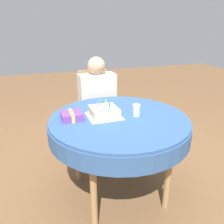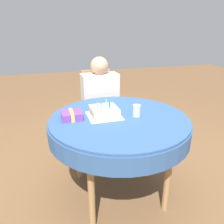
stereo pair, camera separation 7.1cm
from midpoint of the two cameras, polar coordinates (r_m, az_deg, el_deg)
The scene contains 8 objects.
ground_plane at distance 2.16m, azimuth 0.63°, elevation -19.92°, with size 12.00×12.00×0.00m, color brown.
dining_table at distance 1.80m, azimuth 0.71°, elevation -3.90°, with size 1.14×1.14×0.75m.
chair at distance 2.61m, azimuth -5.04°, elevation 0.85°, with size 0.39×0.39×0.96m.
person at distance 2.47m, azimuth -4.57°, elevation 3.83°, with size 0.41×0.30×1.13m.
napkin at distance 1.78m, azimuth -3.25°, elevation -1.01°, with size 0.26×0.26×0.00m.
birthday_cake at distance 1.77m, azimuth -3.27°, elevation 0.10°, with size 0.21×0.21×0.12m.
drinking_glass at distance 1.77m, azimuth 5.24°, elevation 0.45°, with size 0.06×0.06×0.10m.
gift_box at distance 1.74m, azimuth -11.64°, elevation -0.99°, with size 0.16×0.16×0.06m.
Camera 1 is at (-0.59, -1.52, 1.42)m, focal length 35.00 mm.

